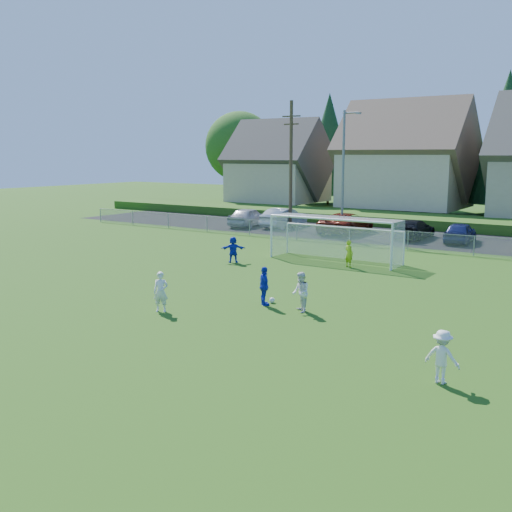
% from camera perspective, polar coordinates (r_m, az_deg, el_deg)
% --- Properties ---
extents(ground, '(160.00, 160.00, 0.00)m').
position_cam_1_polar(ground, '(21.13, -12.30, -6.79)').
color(ground, '#193D0C').
rests_on(ground, ground).
extents(asphalt_lot, '(60.00, 60.00, 0.00)m').
position_cam_1_polar(asphalt_lot, '(44.36, 14.23, 1.74)').
color(asphalt_lot, black).
rests_on(asphalt_lot, ground).
extents(grass_embankment, '(70.00, 6.00, 0.80)m').
position_cam_1_polar(grass_embankment, '(51.39, 17.10, 3.11)').
color(grass_embankment, '#1E420F').
rests_on(grass_embankment, ground).
extents(soccer_ball, '(0.22, 0.22, 0.22)m').
position_cam_1_polar(soccer_ball, '(24.13, 1.54, -4.22)').
color(soccer_ball, white).
rests_on(soccer_ball, ground).
extents(player_white_a, '(0.67, 0.60, 1.54)m').
position_cam_1_polar(player_white_a, '(22.94, -9.05, -3.39)').
color(player_white_a, silver).
rests_on(player_white_a, ground).
extents(player_white_b, '(0.93, 0.94, 1.53)m').
position_cam_1_polar(player_white_b, '(22.67, 4.28, -3.46)').
color(player_white_b, silver).
rests_on(player_white_b, ground).
extents(player_white_c, '(0.95, 0.59, 1.43)m').
position_cam_1_polar(player_white_c, '(16.49, 17.30, -9.15)').
color(player_white_c, silver).
rests_on(player_white_c, ground).
extents(player_blue_a, '(0.94, 0.87, 1.55)m').
position_cam_1_polar(player_blue_a, '(23.60, 0.80, -2.88)').
color(player_blue_a, '#1327B9').
rests_on(player_blue_a, ground).
extents(player_blue_b, '(1.34, 1.12, 1.45)m').
position_cam_1_polar(player_blue_b, '(32.96, -2.19, 0.63)').
color(player_blue_b, '#1327B9').
rests_on(player_blue_b, ground).
extents(goalkeeper, '(0.61, 0.50, 1.44)m').
position_cam_1_polar(goalkeeper, '(31.93, 8.84, 0.22)').
color(goalkeeper, '#9DC817').
rests_on(goalkeeper, ground).
extents(car_a, '(2.41, 4.79, 1.57)m').
position_cam_1_polar(car_a, '(49.47, -0.75, 3.74)').
color(car_a, '#A8AAB0').
rests_on(car_a, ground).
extents(car_b, '(1.74, 4.81, 1.58)m').
position_cam_1_polar(car_b, '(48.84, 2.66, 3.66)').
color(car_b, beige).
rests_on(car_b, ground).
extents(car_c, '(2.69, 5.68, 1.57)m').
position_cam_1_polar(car_c, '(45.45, 8.60, 3.11)').
color(car_c, '#63180B').
rests_on(car_c, ground).
extents(car_d, '(1.97, 4.72, 1.36)m').
position_cam_1_polar(car_d, '(43.73, 14.79, 2.50)').
color(car_d, black).
rests_on(car_d, ground).
extents(car_e, '(1.97, 4.22, 1.40)m').
position_cam_1_polar(car_e, '(42.53, 18.87, 2.13)').
color(car_e, '#171F51').
rests_on(car_e, ground).
extents(soccer_goal, '(7.42, 1.90, 2.50)m').
position_cam_1_polar(soccer_goal, '(33.67, 7.68, 2.29)').
color(soccer_goal, white).
rests_on(soccer_goal, ground).
extents(chainlink_fence, '(52.06, 0.06, 1.20)m').
position_cam_1_polar(chainlink_fence, '(39.19, 11.52, 1.74)').
color(chainlink_fence, gray).
rests_on(chainlink_fence, ground).
extents(streetlight, '(1.38, 0.18, 9.00)m').
position_cam_1_polar(streetlight, '(44.31, 8.36, 8.20)').
color(streetlight, slate).
rests_on(streetlight, ground).
extents(utility_pole, '(1.60, 0.26, 10.00)m').
position_cam_1_polar(utility_pole, '(47.57, 3.34, 8.75)').
color(utility_pole, '#473321').
rests_on(utility_pole, ground).
extents(houses_row, '(53.90, 11.45, 13.27)m').
position_cam_1_polar(houses_row, '(57.82, 21.56, 10.44)').
color(houses_row, tan).
rests_on(houses_row, ground).
extents(tree_row, '(65.98, 12.36, 13.80)m').
position_cam_1_polar(tree_row, '(64.14, 21.96, 9.89)').
color(tree_row, '#382616').
rests_on(tree_row, ground).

